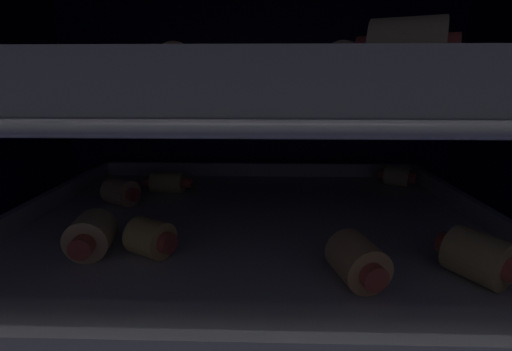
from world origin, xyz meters
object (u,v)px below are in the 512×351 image
object	(u,v)px
pig_in_blanket_lower_0	(121,192)
baking_tray_lower	(253,227)
pig_in_blanket_lower_3	(397,176)
pig_in_blanket_lower_4	(150,238)
pig_in_blanket_lower_2	(478,257)
oven_rack_upper	(253,100)
pig_in_blanket_upper_6	(99,69)
pig_in_blanket_lower_1	(357,261)
pig_in_blanket_lower_6	(91,235)
oven_rack_lower	(253,236)
pig_in_blanket_upper_4	(405,52)
pig_in_blanket_upper_8	(198,70)
pig_in_blanket_upper_1	(34,66)
pig_in_blanket_upper_7	(354,64)
pig_in_blanket_upper_2	(172,63)
pig_in_blanket_upper_5	(115,67)
baking_tray_upper	(253,87)
pig_in_blanket_lower_5	(168,182)
pig_in_blanket_upper_3	(437,66)

from	to	relation	value
pig_in_blanket_lower_0	baking_tray_lower	bearing A→B (deg)	-18.69
pig_in_blanket_lower_3	pig_in_blanket_lower_4	bearing A→B (deg)	-143.38
pig_in_blanket_lower_2	oven_rack_upper	xyz separation A→B (cm)	(-15.81, 9.10, 10.04)
pig_in_blanket_lower_2	pig_in_blanket_upper_6	xyz separation A→B (cm)	(-31.08, 13.40, 12.76)
pig_in_blanket_lower_1	pig_in_blanket_lower_6	bearing A→B (deg)	170.60
oven_rack_upper	pig_in_blanket_lower_3	bearing A→B (deg)	35.62
oven_rack_lower	pig_in_blanket_upper_4	world-z (taller)	pig_in_blanket_upper_4
baking_tray_lower	pig_in_blanket_lower_6	size ratio (longest dim) A/B	8.38
pig_in_blanket_upper_8	pig_in_blanket_upper_1	bearing A→B (deg)	-119.13
pig_in_blanket_upper_7	oven_rack_lower	bearing A→B (deg)	133.58
pig_in_blanket_lower_0	pig_in_blanket_upper_2	xyz separation A→B (cm)	(8.49, -7.59, 13.19)
pig_in_blanket_lower_4	pig_in_blanket_upper_4	distance (cm)	21.64
oven_rack_lower	pig_in_blanket_upper_5	distance (cm)	23.78
oven_rack_lower	pig_in_blanket_lower_1	size ratio (longest dim) A/B	10.27
pig_in_blanket_lower_0	pig_in_blanket_lower_1	xyz separation A→B (cm)	(22.19, -14.69, 0.15)
pig_in_blanket_lower_4	pig_in_blanket_upper_7	distance (cm)	19.61
baking_tray_upper	pig_in_blanket_upper_4	world-z (taller)	pig_in_blanket_upper_4
pig_in_blanket_lower_2	pig_in_blanket_lower_5	distance (cm)	32.37
pig_in_blanket_lower_3	baking_tray_upper	size ratio (longest dim) A/B	0.11
pig_in_blanket_lower_3	pig_in_blanket_lower_5	bearing A→B (deg)	-172.76
pig_in_blanket_upper_4	oven_rack_lower	bearing A→B (deg)	124.49
oven_rack_upper	pig_in_blanket_upper_6	bearing A→B (deg)	164.26
pig_in_blanket_lower_4	pig_in_blanket_lower_5	size ratio (longest dim) A/B	0.73
pig_in_blanket_lower_5	pig_in_blanket_upper_1	size ratio (longest dim) A/B	1.18
pig_in_blanket_lower_0	pig_in_blanket_upper_6	bearing A→B (deg)	-124.01
baking_tray_lower	pig_in_blanket_upper_3	size ratio (longest dim) A/B	8.56
pig_in_blanket_lower_4	pig_in_blanket_lower_5	xyz separation A→B (cm)	(-2.93, 15.67, -0.18)
pig_in_blanket_lower_0	oven_rack_upper	distance (cm)	18.70
oven_rack_lower	pig_in_blanket_upper_6	size ratio (longest dim) A/B	10.53
oven_rack_upper	pig_in_blanket_upper_2	bearing A→B (deg)	-157.69
pig_in_blanket_lower_6	baking_tray_lower	bearing A→B (deg)	27.11
pig_in_blanket_upper_1	oven_rack_lower	bearing A→B (deg)	12.39
pig_in_blanket_lower_0	pig_in_blanket_upper_8	xyz separation A→B (cm)	(7.55, 8.15, 13.08)
pig_in_blanket_upper_6	pig_in_blanket_upper_7	xyz separation A→B (cm)	(22.09, -11.47, -0.00)
pig_in_blanket_lower_1	pig_in_blanket_upper_1	bearing A→B (deg)	165.90
pig_in_blanket_lower_0	pig_in_blanket_lower_5	world-z (taller)	pig_in_blanket_lower_0
pig_in_blanket_lower_0	pig_in_blanket_upper_5	bearing A→B (deg)	101.11
pig_in_blanket_lower_4	oven_rack_lower	bearing A→B (deg)	38.84
pig_in_blanket_lower_2	pig_in_blanket_upper_7	bearing A→B (deg)	167.87
pig_in_blanket_upper_2	pig_in_blanket_upper_7	world-z (taller)	pig_in_blanket_upper_2
oven_rack_upper	pig_in_blanket_upper_1	size ratio (longest dim) A/B	10.35
baking_tray_lower	pig_in_blanket_upper_6	size ratio (longest dim) A/B	8.67
baking_tray_lower	pig_in_blanket_upper_1	size ratio (longest dim) A/B	8.50
pig_in_blanket_lower_1	baking_tray_lower	bearing A→B (deg)	127.35
pig_in_blanket_lower_2	pig_in_blanket_upper_5	size ratio (longest dim) A/B	1.08
pig_in_blanket_lower_5	pig_in_blanket_upper_8	xyz separation A→B (cm)	(3.53, 3.81, 13.24)
oven_rack_lower	pig_in_blanket_upper_1	xyz separation A→B (cm)	(-16.62, -3.65, 15.71)
baking_tray_upper	pig_in_blanket_upper_1	size ratio (longest dim) A/B	8.50
pig_in_blanket_lower_3	pig_in_blanket_lower_6	bearing A→B (deg)	-147.66
pig_in_blanket_lower_5	pig_in_blanket_upper_4	xyz separation A→B (cm)	(19.00, -21.30, 13.53)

